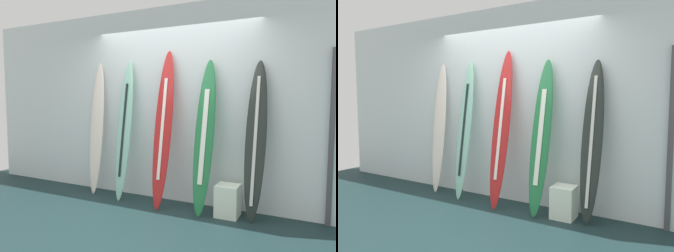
# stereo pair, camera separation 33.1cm
# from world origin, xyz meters

# --- Properties ---
(ground) EXTENTS (8.00, 8.00, 0.04)m
(ground) POSITION_xyz_m (0.00, 0.00, -0.02)
(ground) COLOR #162A2C
(wall_back) EXTENTS (7.20, 0.20, 2.80)m
(wall_back) POSITION_xyz_m (0.00, 1.30, 1.40)
(wall_back) COLOR silver
(wall_back) RESTS_ON ground
(surfboard_ivory) EXTENTS (0.24, 0.29, 2.04)m
(surfboard_ivory) POSITION_xyz_m (-1.24, 1.03, 1.02)
(surfboard_ivory) COLOR silver
(surfboard_ivory) RESTS_ON ground
(surfboard_seafoam) EXTENTS (0.24, 0.40, 2.06)m
(surfboard_seafoam) POSITION_xyz_m (-0.68, 0.96, 1.01)
(surfboard_seafoam) COLOR #88C8B0
(surfboard_seafoam) RESTS_ON ground
(surfboard_crimson) EXTENTS (0.28, 0.51, 2.17)m
(surfboard_crimson) POSITION_xyz_m (-0.01, 0.93, 1.08)
(surfboard_crimson) COLOR red
(surfboard_crimson) RESTS_ON ground
(surfboard_emerald) EXTENTS (0.26, 0.47, 2.01)m
(surfboard_emerald) POSITION_xyz_m (0.59, 0.93, 1.01)
(surfboard_emerald) COLOR #21723F
(surfboard_emerald) RESTS_ON ground
(surfboard_charcoal) EXTENTS (0.27, 0.38, 1.97)m
(surfboard_charcoal) POSITION_xyz_m (1.23, 0.98, 0.98)
(surfboard_charcoal) COLOR #232B26
(surfboard_charcoal) RESTS_ON ground
(display_block_left) EXTENTS (0.29, 0.29, 0.40)m
(display_block_left) POSITION_xyz_m (0.91, 0.93, 0.20)
(display_block_left) COLOR silver
(display_block_left) RESTS_ON ground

